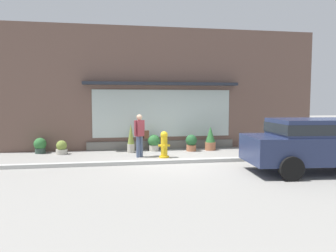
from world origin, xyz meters
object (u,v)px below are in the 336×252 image
Objects in this scene: pedestrian_with_handbag at (140,133)px; potted_plant_doorstep at (40,145)px; potted_plant_window_center at (154,142)px; potted_plant_near_hydrant at (62,148)px; fire_hydrant at (164,144)px; potted_plant_by_entrance at (191,142)px; parked_car_navy at (321,142)px; potted_plant_window_left at (131,139)px; potted_plant_low_front at (210,139)px.

pedestrian_with_handbag is 2.56× the size of potted_plant_doorstep.
potted_plant_near_hydrant is at bearing -175.94° from potted_plant_window_center.
fire_hydrant is 1.42× the size of potted_plant_by_entrance.
parked_car_navy is 3.93× the size of potted_plant_window_left.
parked_car_navy is 4.96m from potted_plant_low_front.
parked_car_navy is 10.09m from potted_plant_doorstep.
potted_plant_by_entrance is 0.68× the size of potted_plant_low_front.
pedestrian_with_handbag is 2.50m from potted_plant_by_entrance.
pedestrian_with_handbag is at bearing -154.58° from potted_plant_by_entrance.
potted_plant_near_hydrant is at bearing -179.44° from potted_plant_low_front.
potted_plant_window_left is 2.13× the size of potted_plant_near_hydrant.
potted_plant_window_center is (0.68, 1.37, -0.56)m from pedestrian_with_handbag.
potted_plant_window_center is 3.67m from potted_plant_near_hydrant.
potted_plant_near_hydrant is (-5.18, 0.06, -0.10)m from potted_plant_by_entrance.
potted_plant_window_left is (-0.29, 1.07, -0.36)m from pedestrian_with_handbag.
potted_plant_low_front is at bearing -15.83° from pedestrian_with_handbag.
potted_plant_window_left is at bearing -178.40° from potted_plant_low_front.
pedestrian_with_handbag is at bearing -20.45° from potted_plant_near_hydrant.
fire_hydrant is at bearing -53.94° from pedestrian_with_handbag.
parked_car_navy reaches higher than potted_plant_window_left.
potted_plant_by_entrance is at bearing -0.61° from potted_plant_window_left.
potted_plant_doorstep reaches higher than potted_plant_near_hydrant.
pedestrian_with_handbag reaches higher than fire_hydrant.
potted_plant_doorstep is at bearing 173.43° from potted_plant_window_left.
potted_plant_by_entrance is 1.26× the size of potted_plant_near_hydrant.
potted_plant_low_front reaches higher than fire_hydrant.
pedestrian_with_handbag is 4.17m from potted_plant_doorstep.
fire_hydrant is 0.99m from pedestrian_with_handbag.
potted_plant_doorstep is (-3.85, 1.48, -0.59)m from pedestrian_with_handbag.
potted_plant_doorstep is (-6.05, 0.44, -0.04)m from potted_plant_by_entrance.
fire_hydrant is 0.97× the size of potted_plant_low_front.
potted_plant_window_center is at bearing 168.10° from potted_plant_by_entrance.
fire_hydrant is 2.63m from potted_plant_low_front.
potted_plant_window_left is 2.70m from potted_plant_near_hydrant.
parked_car_navy is at bearing -48.09° from potted_plant_window_center.
fire_hydrant reaches higher than potted_plant_doorstep.
fire_hydrant is at bearing 146.89° from parked_car_navy.
potted_plant_by_entrance is at bearing -11.90° from potted_plant_window_center.
parked_car_navy is 5.26m from potted_plant_by_entrance.
potted_plant_low_front is (3.34, 0.09, -0.08)m from potted_plant_window_left.
potted_plant_window_center is 1.55m from potted_plant_by_entrance.
potted_plant_window_left is at bearing 179.39° from potted_plant_by_entrance.
pedestrian_with_handbag reaches higher than potted_plant_doorstep.
potted_plant_by_entrance is at bearing 44.34° from fire_hydrant.
potted_plant_doorstep is (-8.81, 4.88, -0.58)m from parked_car_navy.
potted_plant_by_entrance is at bearing -4.13° from potted_plant_doorstep.
pedestrian_with_handbag is 2.32× the size of potted_plant_by_entrance.
fire_hydrant is at bearing -83.87° from potted_plant_window_center.
fire_hydrant is at bearing -146.91° from potted_plant_low_front.
pedestrian_with_handbag reaches higher than potted_plant_low_front.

